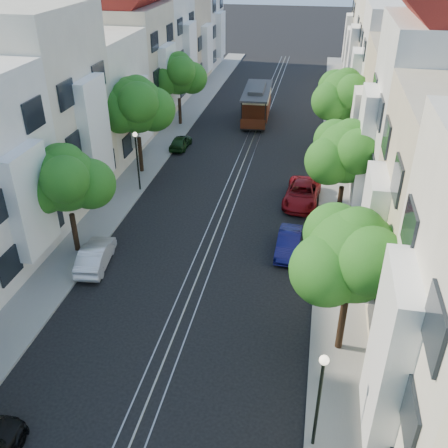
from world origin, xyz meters
The scene contains 22 objects.
ground centered at (0.00, 28.00, 0.00)m, with size 200.00×200.00×0.00m, color black.
sidewalk_east centered at (7.25, 28.00, 0.06)m, with size 2.50×80.00×0.12m, color gray.
sidewalk_west centered at (-7.25, 28.00, 0.06)m, with size 2.50×80.00×0.12m, color gray.
rail_left centered at (-0.55, 28.00, 0.01)m, with size 0.06×80.00×0.02m, color gray.
rail_slot centered at (0.00, 28.00, 0.01)m, with size 0.06×80.00×0.02m, color gray.
rail_right centered at (0.55, 28.00, 0.01)m, with size 0.06×80.00×0.02m, color gray.
lane_line centered at (0.00, 28.00, 0.00)m, with size 0.08×80.00×0.01m, color tan.
townhouses_east centered at (11.87, 27.91, 5.18)m, with size 7.75×72.00×12.00m.
townhouses_west centered at (-11.87, 27.91, 5.08)m, with size 7.75×72.00×11.76m.
tree_e_b centered at (7.26, 8.98, 4.73)m, with size 4.93×4.08×6.68m.
tree_e_c centered at (7.26, 19.98, 4.60)m, with size 4.84×3.99×6.52m.
tree_e_d centered at (7.26, 30.98, 4.87)m, with size 5.01×4.16×6.85m.
tree_w_b centered at (-7.14, 13.98, 4.40)m, with size 4.72×3.87×6.27m.
tree_w_c centered at (-7.14, 24.98, 5.07)m, with size 5.13×4.28×7.09m.
tree_w_d centered at (-7.14, 35.98, 4.60)m, with size 4.84×3.99×6.52m.
lamp_east centered at (6.30, 4.00, 2.85)m, with size 0.32×0.32×4.16m.
lamp_west centered at (-6.30, 22.00, 2.85)m, with size 0.32×0.32×4.16m.
cable_car centered at (-0.39, 38.72, 1.76)m, with size 2.75×7.81×2.97m.
parked_car_e_mid centered at (4.47, 16.18, 0.59)m, with size 1.25×3.58×1.18m, color #0E0E47.
parked_car_e_far centered at (4.86, 22.36, 0.66)m, with size 2.18×4.73×1.32m, color maroon.
parked_car_w_mid centered at (-5.60, 12.92, 0.63)m, with size 1.33×3.82×1.26m, color silver.
parked_car_w_far centered at (-5.60, 30.25, 0.55)m, with size 1.29×3.20×1.09m, color black.
Camera 1 is at (5.37, -7.59, 15.55)m, focal length 40.00 mm.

